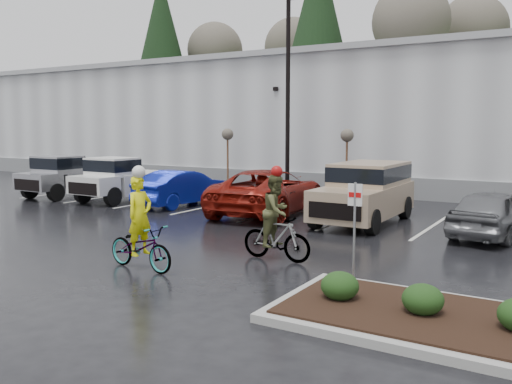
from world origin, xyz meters
The scene contains 17 objects.
ground centered at (0.00, 0.00, 0.00)m, with size 120.00×120.00×0.00m, color black.
warehouse centered at (0.00, 21.99, 3.65)m, with size 60.50×15.50×7.20m.
wooded_ridge centered at (0.00, 45.00, 3.00)m, with size 80.00×25.00×6.00m, color #1D3D19.
lamppost centered at (-4.00, 12.00, 5.69)m, with size 0.50×1.00×9.22m.
sapling_west centered at (-8.00, 13.00, 2.73)m, with size 0.60×0.60×3.20m.
sapling_mid centered at (-1.50, 13.00, 2.73)m, with size 0.60×0.60×3.20m.
shrub_a centered at (4.00, -1.00, 0.41)m, with size 0.70×0.70×0.52m, color #183412.
shrub_b centered at (5.50, -1.00, 0.41)m, with size 0.70×0.70×0.52m, color #183412.
fire_lane_sign centered at (3.80, 0.20, 1.41)m, with size 0.30×0.05×2.20m.
pickup_silver centered at (-13.14, 7.49, 0.98)m, with size 2.10×5.20×1.96m, color #96979D, non-canonical shape.
pickup_white centered at (-9.92, 7.78, 0.98)m, with size 2.10×5.20×1.96m, color silver, non-canonical shape.
car_blue centered at (-6.66, 7.69, 0.75)m, with size 1.58×4.52×1.49m, color #0D1D99.
car_red centered at (-2.51, 7.65, 0.85)m, with size 2.82×6.11×1.70m, color maroon.
suv_tan centered at (1.29, 7.62, 1.03)m, with size 2.20×5.10×2.06m, color tan, non-canonical shape.
car_grey centered at (5.41, 7.39, 0.73)m, with size 1.72×4.28×1.46m, color slate.
cyclist_hivis centered at (-1.00, -0.89, 0.75)m, with size 2.06×0.88×2.43m.
cyclist_olive centered at (1.28, 1.50, 0.86)m, with size 1.83×0.88×2.36m.
Camera 1 is at (7.68, -10.02, 3.32)m, focal length 38.00 mm.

